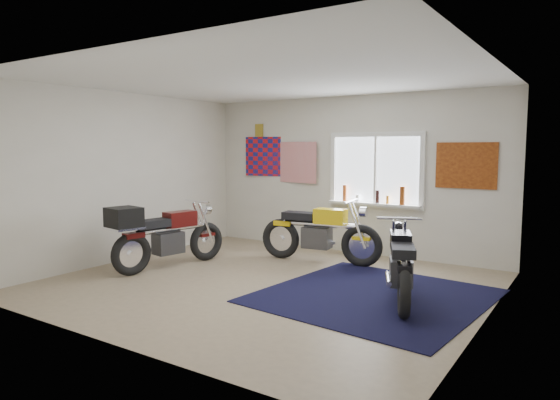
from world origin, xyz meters
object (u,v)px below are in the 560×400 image
Objects in this scene: navy_rug at (374,296)px; yellow_triumph at (319,234)px; black_chrome_bike at (401,267)px; maroon_tourer at (162,235)px.

navy_rug is 1.28× the size of yellow_triumph.
black_chrome_bike is at bearing -42.23° from yellow_triumph.
navy_rug is 0.52m from black_chrome_bike.
black_chrome_bike is (0.33, 0.01, 0.41)m from navy_rug.
yellow_triumph is at bearing -35.31° from maroon_tourer.
navy_rug is 1.50× the size of black_chrome_bike.
black_chrome_bike is at bearing 1.95° from navy_rug.
maroon_tourer is (-1.75, -1.70, 0.07)m from yellow_triumph.
black_chrome_bike is (1.78, -1.24, -0.04)m from yellow_triumph.
navy_rug is 3.28m from maroon_tourer.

